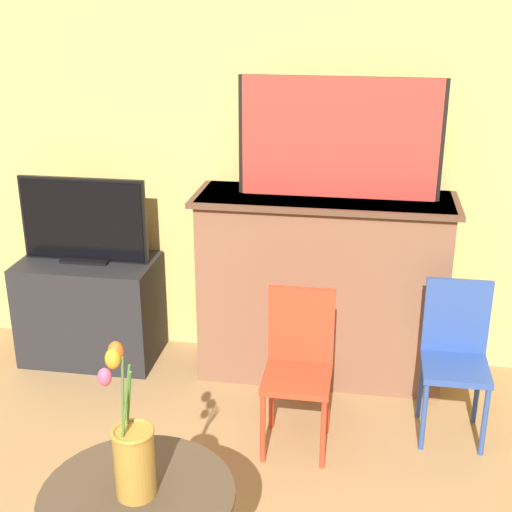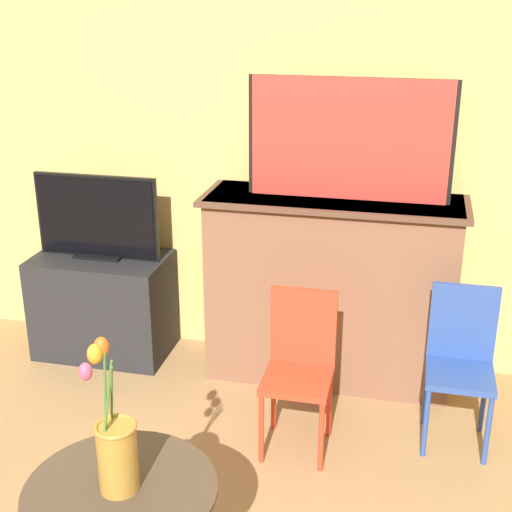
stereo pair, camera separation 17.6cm
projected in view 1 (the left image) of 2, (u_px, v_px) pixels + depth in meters
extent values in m
cube|color=#E0BC66|center=(256.00, 111.00, 3.64)|extent=(8.00, 0.06, 2.70)
cube|color=brown|center=(322.00, 288.00, 3.68)|extent=(1.24, 0.41, 0.98)
cube|color=brown|center=(325.00, 199.00, 3.50)|extent=(1.30, 0.45, 0.02)
cube|color=black|center=(340.00, 138.00, 3.40)|extent=(0.98, 0.02, 0.58)
cube|color=red|center=(340.00, 139.00, 3.39)|extent=(0.94, 0.02, 0.58)
cube|color=#232326|center=(91.00, 309.00, 3.91)|extent=(0.73, 0.43, 0.57)
cube|color=black|center=(86.00, 260.00, 3.81)|extent=(0.26, 0.12, 0.01)
cube|color=black|center=(84.00, 220.00, 3.74)|extent=(0.68, 0.02, 0.45)
cube|color=black|center=(83.00, 220.00, 3.73)|extent=(0.65, 0.02, 0.42)
cylinder|color=red|center=(263.00, 428.00, 3.06)|extent=(0.02, 0.02, 0.34)
cylinder|color=red|center=(323.00, 434.00, 3.02)|extent=(0.02, 0.02, 0.34)
cylinder|color=red|center=(271.00, 396.00, 3.30)|extent=(0.02, 0.02, 0.34)
cylinder|color=red|center=(327.00, 401.00, 3.26)|extent=(0.02, 0.02, 0.34)
cube|color=red|center=(297.00, 379.00, 3.10)|extent=(0.29, 0.29, 0.03)
cube|color=red|center=(301.00, 325.00, 3.15)|extent=(0.29, 0.02, 0.36)
cylinder|color=#2D4C99|center=(424.00, 417.00, 3.15)|extent=(0.02, 0.02, 0.34)
cylinder|color=#2D4C99|center=(484.00, 422.00, 3.11)|extent=(0.02, 0.02, 0.34)
cylinder|color=#2D4C99|center=(421.00, 386.00, 3.39)|extent=(0.02, 0.02, 0.34)
cylinder|color=#2D4C99|center=(477.00, 391.00, 3.35)|extent=(0.02, 0.02, 0.34)
cube|color=#2D4C99|center=(455.00, 368.00, 3.18)|extent=(0.29, 0.29, 0.03)
cube|color=#2D4C99|center=(457.00, 316.00, 3.24)|extent=(0.29, 0.02, 0.36)
cylinder|color=#4C3D2D|center=(137.00, 496.00, 2.23)|extent=(0.62, 0.62, 0.02)
cylinder|color=#B78433|center=(135.00, 463.00, 2.18)|extent=(0.13, 0.13, 0.23)
torus|color=#B78433|center=(132.00, 432.00, 2.14)|extent=(0.13, 0.13, 0.02)
cylinder|color=#477A2D|center=(123.00, 408.00, 2.10)|extent=(0.02, 0.02, 0.34)
ellipsoid|color=orange|center=(113.00, 359.00, 2.04)|extent=(0.05, 0.05, 0.06)
cylinder|color=#477A2D|center=(129.00, 407.00, 2.13)|extent=(0.07, 0.09, 0.30)
ellipsoid|color=orange|center=(116.00, 352.00, 2.17)|extent=(0.05, 0.05, 0.07)
cylinder|color=#477A2D|center=(125.00, 413.00, 2.10)|extent=(0.04, 0.06, 0.31)
ellipsoid|color=#E0517A|center=(105.00, 377.00, 2.01)|extent=(0.04, 0.04, 0.06)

